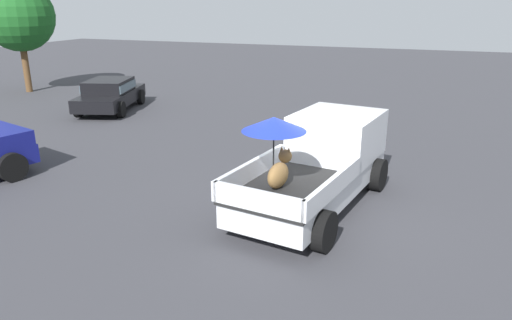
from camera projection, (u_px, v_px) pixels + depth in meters
ground_plane at (312, 207)px, 10.87m from camera, size 80.00×80.00×0.00m
pickup_truck_main at (320, 161)px, 10.91m from camera, size 5.28×2.89×2.34m
parked_sedan_near at (110, 93)px, 20.24m from camera, size 4.63×2.96×1.33m
tree_by_lot at (18, 16)px, 23.51m from camera, size 3.46×3.46×5.49m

